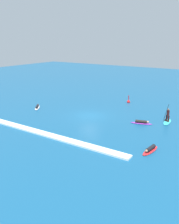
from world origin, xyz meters
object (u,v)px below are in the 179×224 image
object	(u,v)px
surfer_on_white_board	(37,107)
marker_buoy	(128,102)
surfer_on_purple_board	(142,122)
surfer_on_red_board	(150,150)
surfer_on_teal_board	(167,119)

from	to	relation	value
surfer_on_white_board	marker_buoy	world-z (taller)	marker_buoy
surfer_on_purple_board	marker_buoy	xyz separation A→B (m)	(-5.60, 8.40, 0.01)
surfer_on_purple_board	surfer_on_red_board	distance (m)	7.49
surfer_on_teal_board	surfer_on_purple_board	world-z (taller)	surfer_on_teal_board
surfer_on_red_board	surfer_on_white_board	bearing A→B (deg)	-97.09
surfer_on_teal_board	surfer_on_red_board	xyz separation A→B (m)	(1.10, -8.80, -0.24)
surfer_on_teal_board	surfer_on_purple_board	distance (m)	3.26
surfer_on_purple_board	marker_buoy	size ratio (longest dim) A/B	2.02
surfer_on_purple_board	surfer_on_red_board	world-z (taller)	surfer_on_red_board
surfer_on_teal_board	marker_buoy	xyz separation A→B (m)	(-8.00, 6.21, -0.23)
surfer_on_white_board	surfer_on_purple_board	bearing A→B (deg)	-120.47
surfer_on_red_board	marker_buoy	world-z (taller)	marker_buoy
surfer_on_purple_board	surfer_on_white_board	bearing A→B (deg)	170.68
surfer_on_white_board	surfer_on_purple_board	xyz separation A→B (m)	(15.41, 1.89, 0.01)
surfer_on_teal_board	marker_buoy	bearing A→B (deg)	46.38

